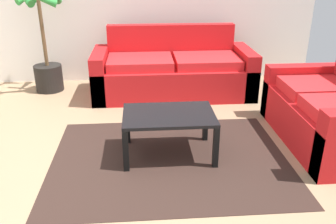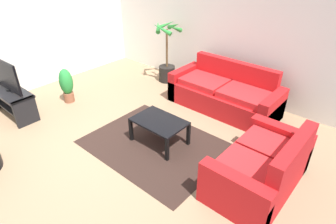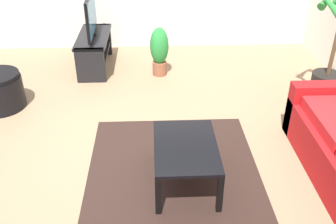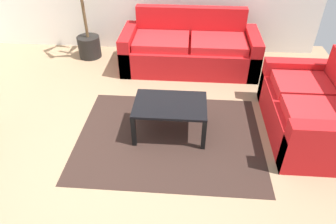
{
  "view_description": "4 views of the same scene",
  "coord_description": "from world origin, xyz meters",
  "px_view_note": "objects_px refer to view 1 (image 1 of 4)",
  "views": [
    {
      "loc": [
        0.36,
        -2.44,
        1.74
      ],
      "look_at": [
        0.58,
        0.4,
        0.52
      ],
      "focal_mm": 38.32,
      "sensor_mm": 36.0,
      "label": 1
    },
    {
      "loc": [
        3.21,
        -2.21,
        2.84
      ],
      "look_at": [
        0.63,
        0.76,
        0.51
      ],
      "focal_mm": 30.07,
      "sensor_mm": 36.0,
      "label": 2
    },
    {
      "loc": [
        3.4,
        0.29,
        2.48
      ],
      "look_at": [
        0.36,
        0.43,
        0.64
      ],
      "focal_mm": 40.77,
      "sensor_mm": 36.0,
      "label": 3
    },
    {
      "loc": [
        0.8,
        -2.34,
        2.48
      ],
      "look_at": [
        0.6,
        0.31,
        0.5
      ],
      "focal_mm": 33.03,
      "sensor_mm": 36.0,
      "label": 4
    }
  ],
  "objects_px": {
    "couch_loveseat": "(333,114)",
    "coffee_table": "(169,119)",
    "couch_main": "(173,72)",
    "potted_palm": "(46,56)"
  },
  "relations": [
    {
      "from": "couch_loveseat",
      "to": "coffee_table",
      "type": "relative_size",
      "value": 1.8
    },
    {
      "from": "couch_main",
      "to": "potted_palm",
      "type": "xyz_separation_m",
      "value": [
        -1.75,
        0.26,
        0.2
      ]
    },
    {
      "from": "couch_loveseat",
      "to": "potted_palm",
      "type": "xyz_separation_m",
      "value": [
        -3.23,
        1.82,
        0.2
      ]
    },
    {
      "from": "couch_main",
      "to": "couch_loveseat",
      "type": "xyz_separation_m",
      "value": [
        1.48,
        -1.55,
        -0.0
      ]
    },
    {
      "from": "couch_main",
      "to": "potted_palm",
      "type": "distance_m",
      "value": 1.78
    },
    {
      "from": "couch_loveseat",
      "to": "couch_main",
      "type": "bearing_deg",
      "value": 133.69
    },
    {
      "from": "couch_main",
      "to": "coffee_table",
      "type": "xyz_separation_m",
      "value": [
        -0.19,
        -1.7,
        0.06
      ]
    },
    {
      "from": "coffee_table",
      "to": "potted_palm",
      "type": "relative_size",
      "value": 0.59
    },
    {
      "from": "couch_loveseat",
      "to": "potted_palm",
      "type": "relative_size",
      "value": 1.07
    },
    {
      "from": "couch_main",
      "to": "potted_palm",
      "type": "height_order",
      "value": "potted_palm"
    }
  ]
}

